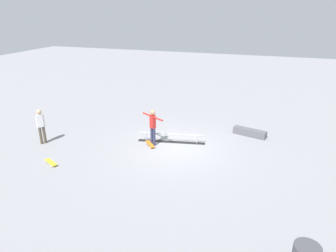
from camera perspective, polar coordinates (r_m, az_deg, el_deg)
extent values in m
plane|color=gray|center=(13.90, 1.34, -3.98)|extent=(60.00, 60.00, 0.00)
cube|color=black|center=(14.41, 0.63, -2.99)|extent=(3.15, 0.84, 0.01)
cylinder|color=#B7B7BC|center=(14.25, 5.45, -2.52)|extent=(0.04, 0.04, 0.40)
cylinder|color=#B7B7BC|center=(14.51, -4.09, -2.02)|extent=(0.04, 0.04, 0.40)
cylinder|color=#B7B7BC|center=(14.25, 0.64, -1.53)|extent=(2.96, 0.62, 0.05)
cube|color=#595960|center=(15.56, 15.03, -1.17)|extent=(1.65, 0.78, 0.35)
cylinder|color=#2D3351|center=(14.02, -3.05, -1.85)|extent=(0.17, 0.17, 0.86)
cylinder|color=#2D3351|center=(13.90, -2.61, -2.05)|extent=(0.17, 0.17, 0.86)
cube|color=red|center=(13.69, -2.88, 0.86)|extent=(0.29, 0.28, 0.61)
sphere|color=#A87A56|center=(13.55, -2.92, 2.51)|extent=(0.23, 0.23, 0.23)
cylinder|color=red|center=(13.90, -3.93, 2.17)|extent=(0.53, 0.35, 0.08)
cylinder|color=red|center=(13.32, -1.83, 1.34)|extent=(0.53, 0.35, 0.08)
cube|color=orange|center=(14.04, -3.36, -3.38)|extent=(0.68, 0.73, 0.02)
cylinder|color=white|center=(14.26, -4.17, -3.23)|extent=(0.06, 0.06, 0.05)
cylinder|color=white|center=(14.33, -3.30, -3.08)|extent=(0.06, 0.06, 0.05)
cylinder|color=white|center=(13.79, -3.42, -4.10)|extent=(0.06, 0.06, 0.05)
cylinder|color=white|center=(13.86, -2.52, -3.94)|extent=(0.06, 0.06, 0.05)
cylinder|color=brown|center=(15.25, -22.74, -1.62)|extent=(0.17, 0.17, 0.84)
cylinder|color=brown|center=(15.27, -22.13, -1.50)|extent=(0.17, 0.17, 0.84)
cube|color=white|center=(15.02, -22.82, 0.97)|extent=(0.29, 0.29, 0.60)
sphere|color=tan|center=(14.89, -23.05, 2.46)|extent=(0.23, 0.23, 0.23)
cylinder|color=white|center=(15.02, -23.34, 0.67)|extent=(0.11, 0.11, 0.56)
cylinder|color=white|center=(15.05, -22.24, 0.88)|extent=(0.11, 0.11, 0.56)
cube|color=yellow|center=(13.33, -21.11, -6.32)|extent=(0.80, 0.55, 0.02)
cylinder|color=white|center=(13.17, -20.14, -6.81)|extent=(0.06, 0.05, 0.05)
cylinder|color=white|center=(13.09, -21.05, -7.10)|extent=(0.06, 0.05, 0.05)
cylinder|color=white|center=(13.62, -21.11, -5.97)|extent=(0.06, 0.05, 0.05)
cylinder|color=white|center=(13.55, -21.99, -6.25)|extent=(0.06, 0.05, 0.05)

